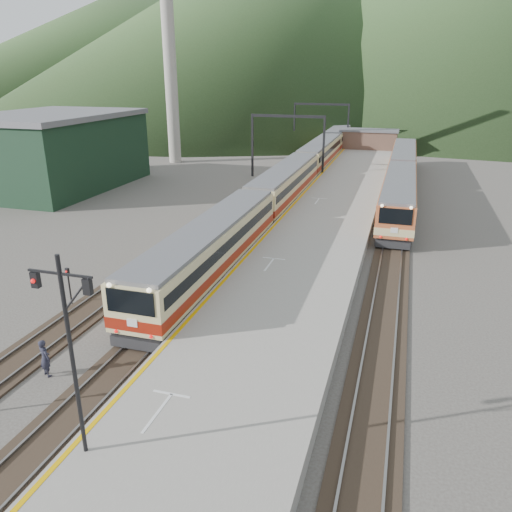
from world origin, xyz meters
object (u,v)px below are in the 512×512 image
(main_train, at_px, (305,166))
(second_train, at_px, (401,176))
(signal_mast, at_px, (69,338))
(worker, at_px, (45,358))

(main_train, xyz_separation_m, second_train, (11.50, -2.80, -0.06))
(signal_mast, bearing_deg, second_train, 78.93)
(signal_mast, relative_size, worker, 3.87)
(main_train, relative_size, second_train, 2.07)
(signal_mast, bearing_deg, main_train, 92.77)
(signal_mast, distance_m, worker, 8.30)
(second_train, bearing_deg, main_train, 166.30)
(main_train, xyz_separation_m, signal_mast, (2.39, -49.37, 3.22))
(second_train, distance_m, worker, 44.39)
(main_train, distance_m, signal_mast, 49.53)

